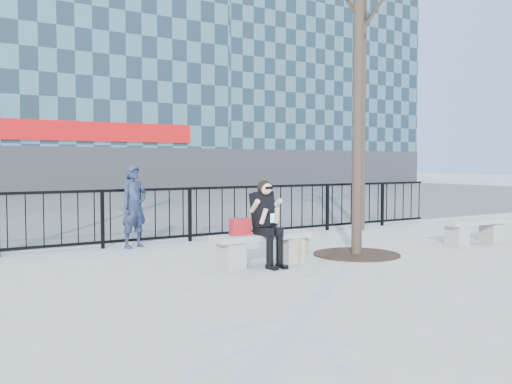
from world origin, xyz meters
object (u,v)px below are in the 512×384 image
bench_main (262,246)px  standing_man (134,206)px  seated_woman (267,223)px  bench_second (475,229)px

bench_main → standing_man: size_ratio=1.05×
seated_woman → standing_man: 3.14m
bench_second → standing_man: bearing=155.5°
bench_main → bench_second: size_ratio=1.04×
bench_second → standing_man: size_ratio=1.01×
bench_second → standing_man: (-5.94, 3.06, 0.50)m
bench_second → standing_man: standing_man is taller
bench_main → seated_woman: seated_woman is taller
bench_main → seated_woman: size_ratio=1.23×
bench_main → bench_second: 4.89m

